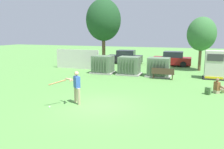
{
  "coord_description": "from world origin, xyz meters",
  "views": [
    {
      "loc": [
        4.33,
        -10.26,
        3.73
      ],
      "look_at": [
        -0.49,
        3.5,
        1.0
      ],
      "focal_mm": 36.03,
      "sensor_mm": 36.0,
      "label": 1
    }
  ],
  "objects_px": {
    "seated_spectator": "(218,87)",
    "parked_car_leftmost": "(125,57)",
    "transformer_west": "(103,65)",
    "generator_enclosure": "(214,65)",
    "sports_ball": "(49,107)",
    "park_bench": "(163,73)",
    "backpack": "(208,91)",
    "transformer_mid_east": "(159,67)",
    "parked_car_left_of_center": "(172,59)",
    "batter": "(76,86)",
    "transformer_mid_west": "(129,66)"
  },
  "relations": [
    {
      "from": "transformer_west",
      "to": "generator_enclosure",
      "type": "xyz_separation_m",
      "value": [
        9.47,
        0.58,
        0.35
      ]
    },
    {
      "from": "batter",
      "to": "backpack",
      "type": "distance_m",
      "value": 8.01
    },
    {
      "from": "transformer_west",
      "to": "park_bench",
      "type": "distance_m",
      "value": 5.68
    },
    {
      "from": "batter",
      "to": "transformer_west",
      "type": "bearing_deg",
      "value": 102.71
    },
    {
      "from": "generator_enclosure",
      "to": "batter",
      "type": "bearing_deg",
      "value": -127.96
    },
    {
      "from": "transformer_mid_east",
      "to": "parked_car_leftmost",
      "type": "xyz_separation_m",
      "value": [
        -5.01,
        7.06,
        -0.04
      ]
    },
    {
      "from": "backpack",
      "to": "parked_car_leftmost",
      "type": "bearing_deg",
      "value": 126.2
    },
    {
      "from": "batter",
      "to": "parked_car_leftmost",
      "type": "distance_m",
      "value": 16.24
    },
    {
      "from": "park_bench",
      "to": "parked_car_left_of_center",
      "type": "height_order",
      "value": "parked_car_left_of_center"
    },
    {
      "from": "transformer_mid_east",
      "to": "sports_ball",
      "type": "bearing_deg",
      "value": -111.66
    },
    {
      "from": "park_bench",
      "to": "generator_enclosure",
      "type": "bearing_deg",
      "value": 22.05
    },
    {
      "from": "sports_ball",
      "to": "parked_car_leftmost",
      "type": "relative_size",
      "value": 0.02
    },
    {
      "from": "batter",
      "to": "parked_car_left_of_center",
      "type": "relative_size",
      "value": 0.41
    },
    {
      "from": "batter",
      "to": "generator_enclosure",
      "type": "bearing_deg",
      "value": 52.04
    },
    {
      "from": "transformer_west",
      "to": "parked_car_left_of_center",
      "type": "bearing_deg",
      "value": 51.17
    },
    {
      "from": "park_bench",
      "to": "backpack",
      "type": "distance_m",
      "value": 4.87
    },
    {
      "from": "transformer_west",
      "to": "generator_enclosure",
      "type": "height_order",
      "value": "generator_enclosure"
    },
    {
      "from": "transformer_mid_west",
      "to": "sports_ball",
      "type": "distance_m",
      "value": 10.26
    },
    {
      "from": "transformer_west",
      "to": "parked_car_leftmost",
      "type": "xyz_separation_m",
      "value": [
        0.08,
        7.16,
        -0.04
      ]
    },
    {
      "from": "seated_spectator",
      "to": "sports_ball",
      "type": "bearing_deg",
      "value": -144.6
    },
    {
      "from": "parked_car_leftmost",
      "to": "sports_ball",
      "type": "bearing_deg",
      "value": -86.7
    },
    {
      "from": "transformer_mid_west",
      "to": "sports_ball",
      "type": "relative_size",
      "value": 23.33
    },
    {
      "from": "transformer_mid_west",
      "to": "parked_car_leftmost",
      "type": "height_order",
      "value": "same"
    },
    {
      "from": "transformer_west",
      "to": "transformer_mid_east",
      "type": "relative_size",
      "value": 1.0
    },
    {
      "from": "transformer_mid_east",
      "to": "parked_car_left_of_center",
      "type": "height_order",
      "value": "same"
    },
    {
      "from": "transformer_mid_west",
      "to": "sports_ball",
      "type": "bearing_deg",
      "value": -97.98
    },
    {
      "from": "park_bench",
      "to": "batter",
      "type": "relative_size",
      "value": 1.04
    },
    {
      "from": "seated_spectator",
      "to": "parked_car_leftmost",
      "type": "height_order",
      "value": "parked_car_leftmost"
    },
    {
      "from": "transformer_mid_east",
      "to": "parked_car_leftmost",
      "type": "distance_m",
      "value": 8.66
    },
    {
      "from": "park_bench",
      "to": "parked_car_leftmost",
      "type": "xyz_separation_m",
      "value": [
        -5.5,
        8.15,
        0.22
      ]
    },
    {
      "from": "park_bench",
      "to": "batter",
      "type": "xyz_separation_m",
      "value": [
        -3.57,
        -7.97,
        0.44
      ]
    },
    {
      "from": "transformer_mid_west",
      "to": "parked_car_leftmost",
      "type": "bearing_deg",
      "value": 108.89
    },
    {
      "from": "generator_enclosure",
      "to": "batter",
      "type": "xyz_separation_m",
      "value": [
        -7.45,
        -9.54,
        -0.16
      ]
    },
    {
      "from": "transformer_mid_east",
      "to": "batter",
      "type": "relative_size",
      "value": 1.21
    },
    {
      "from": "batter",
      "to": "sports_ball",
      "type": "bearing_deg",
      "value": -131.68
    },
    {
      "from": "transformer_mid_west",
      "to": "batter",
      "type": "distance_m",
      "value": 9.09
    },
    {
      "from": "transformer_mid_east",
      "to": "batter",
      "type": "bearing_deg",
      "value": -108.74
    },
    {
      "from": "transformer_west",
      "to": "park_bench",
      "type": "height_order",
      "value": "transformer_west"
    },
    {
      "from": "generator_enclosure",
      "to": "batter",
      "type": "relative_size",
      "value": 1.32
    },
    {
      "from": "transformer_west",
      "to": "batter",
      "type": "distance_m",
      "value": 9.19
    },
    {
      "from": "sports_ball",
      "to": "parked_car_leftmost",
      "type": "distance_m",
      "value": 17.23
    },
    {
      "from": "park_bench",
      "to": "backpack",
      "type": "height_order",
      "value": "park_bench"
    },
    {
      "from": "transformer_west",
      "to": "seated_spectator",
      "type": "distance_m",
      "value": 10.24
    },
    {
      "from": "sports_ball",
      "to": "seated_spectator",
      "type": "relative_size",
      "value": 0.09
    },
    {
      "from": "generator_enclosure",
      "to": "sports_ball",
      "type": "relative_size",
      "value": 25.56
    },
    {
      "from": "generator_enclosure",
      "to": "sports_ball",
      "type": "bearing_deg",
      "value": -128.35
    },
    {
      "from": "parked_car_leftmost",
      "to": "parked_car_left_of_center",
      "type": "relative_size",
      "value": 1.02
    },
    {
      "from": "transformer_west",
      "to": "transformer_mid_west",
      "type": "distance_m",
      "value": 2.5
    },
    {
      "from": "transformer_mid_west",
      "to": "park_bench",
      "type": "distance_m",
      "value": 3.29
    },
    {
      "from": "batter",
      "to": "seated_spectator",
      "type": "relative_size",
      "value": 1.81
    }
  ]
}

